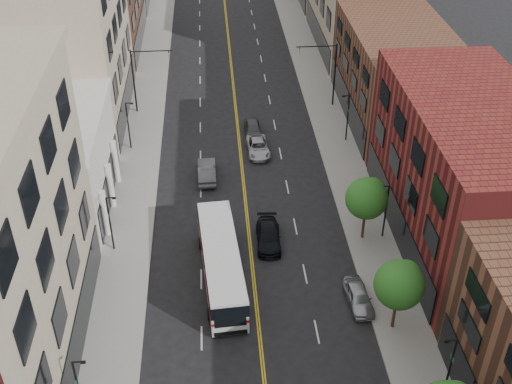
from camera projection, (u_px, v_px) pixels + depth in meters
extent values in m
cube|color=gray|center=(137.00, 175.00, 60.88)|extent=(4.00, 110.00, 0.15)
cube|color=gray|center=(345.00, 166.00, 62.10)|extent=(4.00, 110.00, 0.15)
cube|color=silver|center=(47.00, 165.00, 54.94)|extent=(10.00, 14.00, 8.00)
cube|color=tan|center=(70.00, 36.00, 66.05)|extent=(10.00, 20.00, 18.00)
cube|color=maroon|center=(466.00, 174.00, 50.13)|extent=(10.00, 22.00, 12.00)
cube|color=brown|center=(396.00, 74.00, 67.94)|extent=(10.00, 20.00, 10.00)
cylinder|color=black|center=(394.00, 313.00, 44.07)|extent=(0.22, 0.22, 2.50)
sphere|color=#21611B|center=(399.00, 285.00, 42.57)|extent=(3.40, 3.40, 3.40)
sphere|color=#21611B|center=(406.00, 275.00, 42.64)|extent=(2.04, 2.04, 2.04)
cylinder|color=black|center=(363.00, 225.00, 52.28)|extent=(0.22, 0.22, 2.50)
sphere|color=#21611B|center=(367.00, 198.00, 50.77)|extent=(3.40, 3.40, 3.40)
sphere|color=#21611B|center=(372.00, 190.00, 50.84)|extent=(2.04, 2.04, 2.04)
cylinder|color=black|center=(78.00, 362.00, 35.79)|extent=(0.70, 0.10, 0.10)
cube|color=black|center=(83.00, 362.00, 35.84)|extent=(0.28, 0.14, 0.14)
cube|color=#19592D|center=(77.00, 381.00, 36.68)|extent=(0.04, 0.55, 0.35)
cylinder|color=black|center=(110.00, 224.00, 50.32)|extent=(0.14, 0.14, 5.00)
cylinder|color=black|center=(111.00, 198.00, 48.93)|extent=(0.70, 0.10, 0.10)
cube|color=black|center=(114.00, 198.00, 48.97)|extent=(0.28, 0.14, 0.14)
cube|color=#19592D|center=(109.00, 215.00, 49.81)|extent=(0.04, 0.55, 0.35)
cylinder|color=black|center=(128.00, 126.00, 63.46)|extent=(0.14, 0.14, 5.00)
cylinder|color=black|center=(129.00, 103.00, 62.06)|extent=(0.70, 0.10, 0.10)
cube|color=black|center=(132.00, 103.00, 62.10)|extent=(0.28, 0.14, 0.14)
cube|color=#19592D|center=(127.00, 118.00, 62.94)|extent=(0.04, 0.55, 0.35)
cylinder|color=black|center=(450.00, 369.00, 38.54)|extent=(0.14, 0.14, 5.00)
cylinder|color=black|center=(451.00, 340.00, 37.10)|extent=(0.70, 0.10, 0.10)
cube|color=black|center=(447.00, 341.00, 37.11)|extent=(0.28, 0.14, 0.14)
cube|color=#19592D|center=(452.00, 359.00, 38.03)|extent=(0.04, 0.55, 0.35)
cylinder|color=black|center=(386.00, 212.00, 51.67)|extent=(0.14, 0.14, 5.00)
cylinder|color=black|center=(385.00, 186.00, 50.23)|extent=(0.70, 0.10, 0.10)
cube|color=black|center=(382.00, 187.00, 50.24)|extent=(0.28, 0.14, 0.14)
cube|color=#19592D|center=(387.00, 203.00, 51.16)|extent=(0.04, 0.55, 0.35)
cylinder|color=black|center=(348.00, 118.00, 64.80)|extent=(0.14, 0.14, 5.00)
cylinder|color=black|center=(346.00, 96.00, 63.36)|extent=(0.70, 0.10, 0.10)
cube|color=black|center=(344.00, 96.00, 63.37)|extent=(0.28, 0.14, 0.14)
cube|color=#19592D|center=(348.00, 110.00, 64.29)|extent=(0.04, 0.55, 0.35)
cylinder|color=black|center=(134.00, 81.00, 69.40)|extent=(0.18, 0.18, 7.20)
cylinder|color=black|center=(151.00, 51.00, 67.60)|extent=(4.40, 0.12, 0.12)
imported|color=black|center=(169.00, 54.00, 67.94)|extent=(0.15, 0.18, 0.90)
cylinder|color=black|center=(335.00, 75.00, 70.74)|extent=(0.18, 0.18, 7.20)
cylinder|color=black|center=(317.00, 46.00, 68.68)|extent=(4.40, 0.12, 0.12)
imported|color=black|center=(300.00, 50.00, 68.79)|extent=(0.15, 0.18, 0.90)
cube|color=silver|center=(221.00, 263.00, 48.03)|extent=(3.46, 12.08, 2.88)
cube|color=black|center=(221.00, 256.00, 47.64)|extent=(3.50, 12.12, 1.04)
cube|color=#A60B0F|center=(221.00, 266.00, 48.20)|extent=(3.50, 12.12, 0.22)
cube|color=black|center=(230.00, 318.00, 43.02)|extent=(2.18, 0.22, 1.59)
cylinder|color=black|center=(209.00, 314.00, 45.30)|extent=(0.35, 0.97, 0.95)
cylinder|color=black|center=(246.00, 310.00, 45.62)|extent=(0.35, 0.97, 0.95)
cylinder|color=black|center=(200.00, 243.00, 51.76)|extent=(0.35, 0.97, 0.95)
cylinder|color=black|center=(233.00, 240.00, 52.08)|extent=(0.35, 0.97, 0.95)
imported|color=#A8ACB0|center=(359.00, 297.00, 46.41)|extent=(1.92, 4.16, 1.38)
imported|color=#515056|center=(207.00, 171.00, 60.11)|extent=(1.70, 4.71, 1.54)
imported|color=black|center=(268.00, 236.00, 52.20)|extent=(2.12, 4.86, 1.39)
imported|color=#A8AAB0|center=(258.00, 147.00, 63.98)|extent=(2.37, 4.78, 1.30)
imported|color=#434347|center=(253.00, 129.00, 66.97)|extent=(1.78, 4.16, 1.40)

